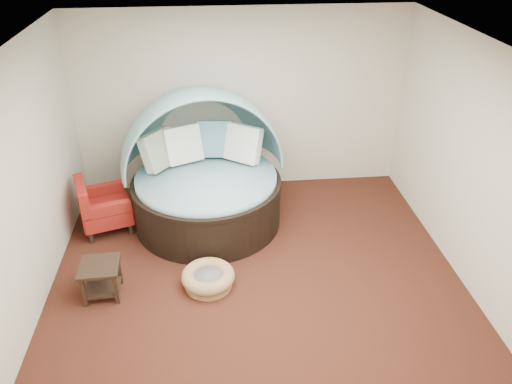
{
  "coord_description": "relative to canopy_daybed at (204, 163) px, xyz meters",
  "views": [
    {
      "loc": [
        -0.48,
        -4.71,
        4.03
      ],
      "look_at": [
        0.04,
        0.6,
        0.92
      ],
      "focal_mm": 35.0,
      "sensor_mm": 36.0,
      "label": 1
    }
  ],
  "objects": [
    {
      "name": "wall_left",
      "position": [
        -1.9,
        -1.52,
        0.51
      ],
      "size": [
        0.0,
        5.0,
        5.0
      ],
      "primitive_type": "plane",
      "rotation": [
        1.57,
        0.0,
        1.57
      ],
      "color": "beige",
      "rests_on": "floor"
    },
    {
      "name": "wall_right",
      "position": [
        3.1,
        -1.52,
        0.51
      ],
      "size": [
        0.0,
        5.0,
        5.0
      ],
      "primitive_type": "plane",
      "rotation": [
        1.57,
        0.0,
        -1.57
      ],
      "color": "beige",
      "rests_on": "floor"
    },
    {
      "name": "red_armchair",
      "position": [
        -1.45,
        -0.17,
        -0.52
      ],
      "size": [
        0.85,
        0.85,
        0.79
      ],
      "rotation": [
        0.0,
        0.0,
        0.31
      ],
      "color": "black",
      "rests_on": "floor"
    },
    {
      "name": "wall_front",
      "position": [
        0.6,
        -4.02,
        0.51
      ],
      "size": [
        5.0,
        0.0,
        5.0
      ],
      "primitive_type": "plane",
      "rotation": [
        -1.57,
        0.0,
        0.0
      ],
      "color": "beige",
      "rests_on": "floor"
    },
    {
      "name": "wall_back",
      "position": [
        0.6,
        0.98,
        0.51
      ],
      "size": [
        5.0,
        0.0,
        5.0
      ],
      "primitive_type": "plane",
      "rotation": [
        1.57,
        0.0,
        0.0
      ],
      "color": "beige",
      "rests_on": "floor"
    },
    {
      "name": "floor",
      "position": [
        0.6,
        -1.52,
        -0.89
      ],
      "size": [
        5.0,
        5.0,
        0.0
      ],
      "primitive_type": "plane",
      "color": "#472114",
      "rests_on": "ground"
    },
    {
      "name": "pet_basket",
      "position": [
        -0.0,
        -1.54,
        -0.77
      ],
      "size": [
        0.79,
        0.79,
        0.22
      ],
      "rotation": [
        0.0,
        0.0,
        -0.26
      ],
      "color": "#976C44",
      "rests_on": "floor"
    },
    {
      "name": "side_table",
      "position": [
        -1.24,
        -1.57,
        -0.61
      ],
      "size": [
        0.47,
        0.47,
        0.43
      ],
      "rotation": [
        0.0,
        0.0,
        0.04
      ],
      "color": "black",
      "rests_on": "floor"
    },
    {
      "name": "canopy_daybed",
      "position": [
        0.0,
        0.0,
        0.0
      ],
      "size": [
        2.45,
        2.38,
        1.92
      ],
      "rotation": [
        0.0,
        0.0,
        0.15
      ],
      "color": "black",
      "rests_on": "floor"
    },
    {
      "name": "ceiling",
      "position": [
        0.6,
        -1.52,
        1.91
      ],
      "size": [
        5.0,
        5.0,
        0.0
      ],
      "primitive_type": "plane",
      "rotation": [
        3.14,
        0.0,
        0.0
      ],
      "color": "white",
      "rests_on": "wall_back"
    }
  ]
}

